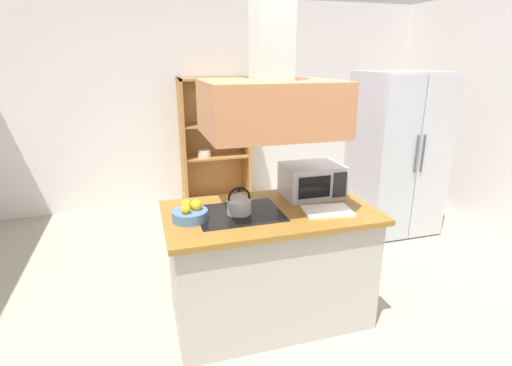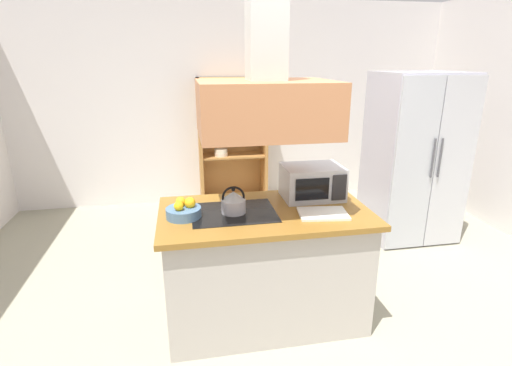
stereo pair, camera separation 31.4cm
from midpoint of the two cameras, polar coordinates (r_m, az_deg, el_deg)
ground_plane at (r=3.21m, az=2.72°, el=-19.80°), size 7.80×7.80×0.00m
wall_back at (r=5.50m, az=-7.63°, el=11.28°), size 6.00×0.12×2.70m
kitchen_island at (r=3.05m, az=-1.09°, el=-11.85°), size 1.53×0.86×0.90m
range_hood at (r=2.65m, az=-1.25°, el=13.33°), size 0.90×0.70×1.24m
refrigerator at (r=4.70m, az=18.01°, el=4.05°), size 0.90×0.78×1.83m
dish_cabinet at (r=5.37m, az=-7.72°, el=4.76°), size 0.91×0.40×1.72m
kettle at (r=2.77m, az=-5.72°, el=-2.91°), size 0.18×0.18×0.20m
cutting_board at (r=2.83m, az=7.32°, el=-4.12°), size 0.37×0.28×0.02m
microwave at (r=3.12m, az=5.34°, el=0.36°), size 0.46×0.35×0.26m
fruit_bowl at (r=2.73m, az=-12.89°, el=-4.41°), size 0.24×0.24×0.14m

